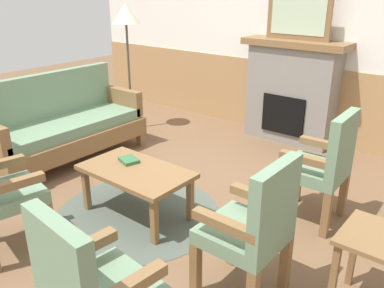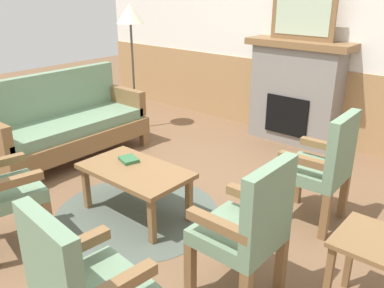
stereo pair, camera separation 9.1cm
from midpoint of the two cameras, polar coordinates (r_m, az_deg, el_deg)
The scene contains 12 objects.
ground_plane at distance 3.70m, azimuth -4.17°, elevation -9.53°, with size 14.00×14.00×0.00m, color brown.
wall_back at distance 5.39m, azimuth 15.17°, elevation 14.54°, with size 7.20×0.14×2.70m.
fireplace at distance 5.28m, azimuth 13.34°, elevation 7.28°, with size 1.30×0.44×1.28m.
framed_picture at distance 5.14m, azimuth 14.25°, elevation 17.12°, with size 0.80×0.04×0.56m.
couch at distance 4.83m, azimuth -18.01°, elevation 2.30°, with size 0.70×1.80×0.98m.
coffee_table at distance 3.51m, azimuth -8.63°, elevation -4.33°, with size 0.96×0.56×0.44m.
round_rug at distance 3.70m, azimuth -8.29°, elevation -9.67°, with size 1.46×1.46×0.01m, color #4C564C.
book_on_table at distance 3.64m, azimuth -9.57°, elevation -2.25°, with size 0.18×0.14×0.03m, color #33663D.
armchair_near_fireplace at distance 3.48m, azimuth 17.31°, elevation -2.57°, with size 0.50×0.50×0.98m.
armchair_by_window_left at distance 2.54m, azimuth 7.62°, elevation -11.29°, with size 0.48×0.48×0.98m.
side_table at distance 2.68m, azimuth 23.84°, elevation -13.88°, with size 0.44×0.44×0.55m.
floor_lamp_by_couch at distance 5.51m, azimuth -9.73°, elevation 16.57°, with size 0.36×0.36×1.68m.
Camera 1 is at (2.15, -2.32, 1.91)m, focal length 37.94 mm.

